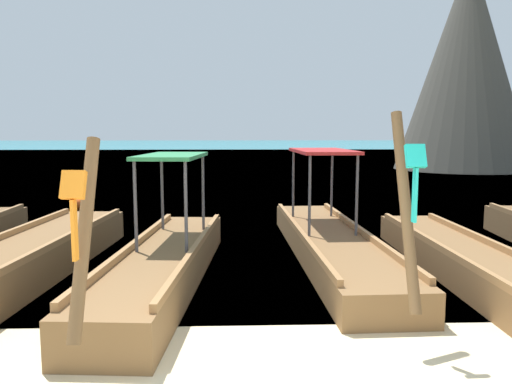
{
  "coord_description": "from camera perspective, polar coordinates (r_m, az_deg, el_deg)",
  "views": [
    {
      "loc": [
        -0.27,
        -3.36,
        2.31
      ],
      "look_at": [
        0.0,
        4.36,
        1.37
      ],
      "focal_mm": 35.04,
      "sensor_mm": 36.0,
      "label": 1
    }
  ],
  "objects": [
    {
      "name": "longtail_boat_turquoise_ribbon",
      "position": [
        9.23,
        8.49,
        -5.64
      ],
      "size": [
        1.43,
        7.51,
        2.54
      ],
      "color": "brown",
      "rests_on": "ground"
    },
    {
      "name": "sea_water",
      "position": [
        65.76,
        -1.74,
        4.95
      ],
      "size": [
        120.0,
        120.0,
        0.0
      ],
      "primitive_type": "plane",
      "color": "#147A89",
      "rests_on": "ground"
    },
    {
      "name": "longtail_boat_pink_ribbon",
      "position": [
        8.33,
        23.8,
        -7.9
      ],
      "size": [
        1.06,
        7.24,
        2.37
      ],
      "color": "brown",
      "rests_on": "ground"
    },
    {
      "name": "longtail_boat_red_ribbon",
      "position": [
        8.81,
        -24.39,
        -6.88
      ],
      "size": [
        1.58,
        6.56,
        2.3
      ],
      "color": "brown",
      "rests_on": "ground"
    },
    {
      "name": "mooring_buoy_near",
      "position": [
        15.47,
        -19.71,
        -1.31
      ],
      "size": [
        0.38,
        0.38,
        0.38
      ],
      "color": "#EA5119",
      "rests_on": "sea_water"
    },
    {
      "name": "longtail_boat_orange_ribbon",
      "position": [
        7.77,
        -10.45,
        -7.88
      ],
      "size": [
        1.5,
        6.36,
        2.26
      ],
      "color": "brown",
      "rests_on": "ground"
    },
    {
      "name": "karst_rock",
      "position": [
        33.21,
        23.09,
        12.76
      ],
      "size": [
        8.34,
        7.95,
        12.64
      ],
      "color": "#47443D",
      "rests_on": "ground"
    }
  ]
}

